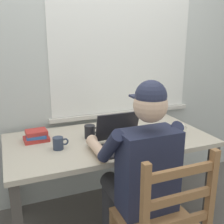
{
  "coord_description": "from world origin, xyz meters",
  "views": [
    {
      "loc": [
        -0.72,
        -1.83,
        1.49
      ],
      "look_at": [
        0.0,
        -0.05,
        0.95
      ],
      "focal_mm": 43.67,
      "sensor_mm": 36.0,
      "label": 1
    }
  ],
  "objects_px": {
    "coffee_mug_white": "(179,129)",
    "coffee_mug_dark": "(59,143)",
    "desk": "(109,148)",
    "seated_person": "(139,168)",
    "laptop": "(122,139)",
    "coffee_mug_spare": "(90,132)",
    "computer_mouse": "(161,140)",
    "book_stack_main": "(36,136)"
  },
  "relations": [
    {
      "from": "coffee_mug_dark",
      "to": "desk",
      "type": "bearing_deg",
      "value": 9.32
    },
    {
      "from": "coffee_mug_spare",
      "to": "book_stack_main",
      "type": "xyz_separation_m",
      "value": [
        -0.39,
        0.1,
        -0.01
      ]
    },
    {
      "from": "coffee_mug_white",
      "to": "book_stack_main",
      "type": "distance_m",
      "value": 1.1
    },
    {
      "from": "computer_mouse",
      "to": "desk",
      "type": "bearing_deg",
      "value": 145.55
    },
    {
      "from": "coffee_mug_white",
      "to": "coffee_mug_dark",
      "type": "distance_m",
      "value": 0.94
    },
    {
      "from": "coffee_mug_spare",
      "to": "computer_mouse",
      "type": "bearing_deg",
      "value": -30.95
    },
    {
      "from": "computer_mouse",
      "to": "book_stack_main",
      "type": "bearing_deg",
      "value": 156.2
    },
    {
      "from": "book_stack_main",
      "to": "coffee_mug_spare",
      "type": "bearing_deg",
      "value": -14.22
    },
    {
      "from": "desk",
      "to": "laptop",
      "type": "xyz_separation_m",
      "value": [
        0.03,
        -0.19,
        0.14
      ]
    },
    {
      "from": "seated_person",
      "to": "coffee_mug_spare",
      "type": "relative_size",
      "value": 10.6
    },
    {
      "from": "coffee_mug_dark",
      "to": "laptop",
      "type": "bearing_deg",
      "value": -15.56
    },
    {
      "from": "coffee_mug_white",
      "to": "computer_mouse",
      "type": "bearing_deg",
      "value": -159.59
    },
    {
      "from": "desk",
      "to": "seated_person",
      "type": "relative_size",
      "value": 1.22
    },
    {
      "from": "computer_mouse",
      "to": "coffee_mug_spare",
      "type": "distance_m",
      "value": 0.54
    },
    {
      "from": "coffee_mug_dark",
      "to": "book_stack_main",
      "type": "bearing_deg",
      "value": 119.42
    },
    {
      "from": "seated_person",
      "to": "coffee_mug_dark",
      "type": "height_order",
      "value": "seated_person"
    },
    {
      "from": "computer_mouse",
      "to": "book_stack_main",
      "type": "distance_m",
      "value": 0.93
    },
    {
      "from": "desk",
      "to": "seated_person",
      "type": "height_order",
      "value": "seated_person"
    },
    {
      "from": "coffee_mug_dark",
      "to": "coffee_mug_white",
      "type": "bearing_deg",
      "value": -4.7
    },
    {
      "from": "coffee_mug_spare",
      "to": "coffee_mug_white",
      "type": "bearing_deg",
      "value": -16.28
    },
    {
      "from": "computer_mouse",
      "to": "book_stack_main",
      "type": "relative_size",
      "value": 0.54
    },
    {
      "from": "laptop",
      "to": "coffee_mug_spare",
      "type": "bearing_deg",
      "value": 124.46
    },
    {
      "from": "coffee_mug_spare",
      "to": "coffee_mug_dark",
      "type": "bearing_deg",
      "value": -155.89
    },
    {
      "from": "computer_mouse",
      "to": "coffee_mug_spare",
      "type": "xyz_separation_m",
      "value": [
        -0.46,
        0.28,
        0.03
      ]
    },
    {
      "from": "desk",
      "to": "coffee_mug_dark",
      "type": "xyz_separation_m",
      "value": [
        -0.4,
        -0.07,
        0.13
      ]
    },
    {
      "from": "laptop",
      "to": "coffee_mug_dark",
      "type": "bearing_deg",
      "value": 164.44
    },
    {
      "from": "computer_mouse",
      "to": "coffee_mug_dark",
      "type": "distance_m",
      "value": 0.74
    },
    {
      "from": "seated_person",
      "to": "computer_mouse",
      "type": "relative_size",
      "value": 12.64
    },
    {
      "from": "laptop",
      "to": "coffee_mug_dark",
      "type": "relative_size",
      "value": 2.98
    },
    {
      "from": "seated_person",
      "to": "laptop",
      "type": "height_order",
      "value": "seated_person"
    },
    {
      "from": "coffee_mug_spare",
      "to": "book_stack_main",
      "type": "relative_size",
      "value": 0.64
    },
    {
      "from": "laptop",
      "to": "coffee_mug_spare",
      "type": "distance_m",
      "value": 0.29
    },
    {
      "from": "coffee_mug_spare",
      "to": "book_stack_main",
      "type": "bearing_deg",
      "value": 165.78
    },
    {
      "from": "desk",
      "to": "computer_mouse",
      "type": "relative_size",
      "value": 15.4
    },
    {
      "from": "seated_person",
      "to": "coffee_mug_dark",
      "type": "distance_m",
      "value": 0.59
    },
    {
      "from": "desk",
      "to": "computer_mouse",
      "type": "xyz_separation_m",
      "value": [
        0.32,
        -0.22,
        0.1
      ]
    },
    {
      "from": "computer_mouse",
      "to": "coffee_mug_white",
      "type": "height_order",
      "value": "coffee_mug_white"
    },
    {
      "from": "seated_person",
      "to": "coffee_mug_white",
      "type": "bearing_deg",
      "value": 32.31
    },
    {
      "from": "seated_person",
      "to": "desk",
      "type": "bearing_deg",
      "value": 91.57
    },
    {
      "from": "coffee_mug_spare",
      "to": "book_stack_main",
      "type": "height_order",
      "value": "coffee_mug_spare"
    },
    {
      "from": "laptop",
      "to": "coffee_mug_dark",
      "type": "height_order",
      "value": "laptop"
    },
    {
      "from": "laptop",
      "to": "coffee_mug_spare",
      "type": "xyz_separation_m",
      "value": [
        -0.16,
        0.24,
        -0.0
      ]
    }
  ]
}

